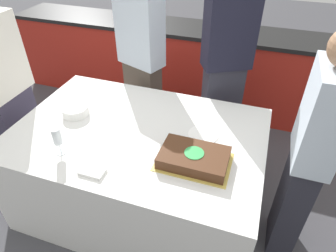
% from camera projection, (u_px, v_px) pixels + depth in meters
% --- Properties ---
extents(ground_plane, '(14.00, 14.00, 0.00)m').
position_uv_depth(ground_plane, '(143.00, 201.00, 2.51)').
color(ground_plane, '#424247').
extents(back_counter, '(4.40, 0.58, 0.92)m').
position_uv_depth(back_counter, '(196.00, 67.00, 3.48)').
color(back_counter, '#A82319').
rests_on(back_counter, ground_plane).
extents(dining_table, '(1.72, 1.15, 0.74)m').
position_uv_depth(dining_table, '(141.00, 169.00, 2.28)').
color(dining_table, silver).
rests_on(dining_table, ground_plane).
extents(cake, '(0.45, 0.30, 0.08)m').
position_uv_depth(cake, '(194.00, 158.00, 1.79)').
color(cake, gold).
rests_on(cake, dining_table).
extents(plate_stack, '(0.19, 0.19, 0.07)m').
position_uv_depth(plate_stack, '(75.00, 110.00, 2.20)').
color(plate_stack, white).
rests_on(plate_stack, dining_table).
extents(wine_glass, '(0.06, 0.06, 0.19)m').
position_uv_depth(wine_glass, '(57.00, 137.00, 1.81)').
color(wine_glass, white).
rests_on(wine_glass, dining_table).
extents(side_plate_near_cake, '(0.21, 0.21, 0.00)m').
position_uv_depth(side_plate_near_cake, '(203.00, 134.00, 2.03)').
color(side_plate_near_cake, white).
rests_on(side_plate_near_cake, dining_table).
extents(utensil_pile, '(0.15, 0.09, 0.02)m').
position_uv_depth(utensil_pile, '(92.00, 172.00, 1.74)').
color(utensil_pile, white).
rests_on(utensil_pile, dining_table).
extents(person_cutting_cake, '(0.43, 0.36, 1.69)m').
position_uv_depth(person_cutting_cake, '(225.00, 73.00, 2.47)').
color(person_cutting_cake, '#282833').
rests_on(person_cutting_cake, ground_plane).
extents(person_seated_left, '(0.20, 0.41, 1.61)m').
position_uv_depth(person_seated_left, '(7.00, 94.00, 2.28)').
color(person_seated_left, '#383347').
rests_on(person_seated_left, ground_plane).
extents(person_seated_right, '(0.20, 0.37, 1.59)m').
position_uv_depth(person_seated_right, '(308.00, 158.00, 1.73)').
color(person_seated_right, '#282833').
rests_on(person_seated_right, ground_plane).
extents(person_standing_back, '(0.45, 0.33, 1.68)m').
position_uv_depth(person_standing_back, '(141.00, 60.00, 2.66)').
color(person_standing_back, '#4C4238').
rests_on(person_standing_back, ground_plane).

